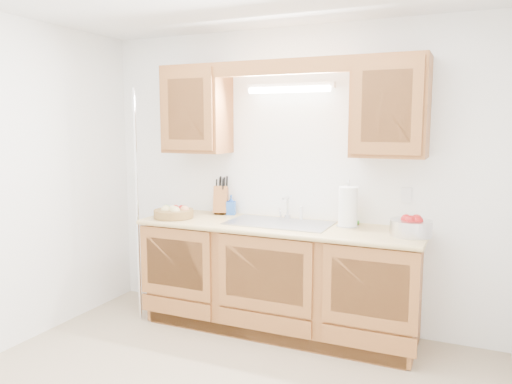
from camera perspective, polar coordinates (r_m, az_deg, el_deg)
The scene contains 17 objects.
room at distance 2.92m, azimuth -5.90°, elevation -1.10°, with size 3.52×3.50×2.50m.
base_cabinets at distance 4.16m, azimuth 2.61°, elevation -9.86°, with size 2.20×0.60×0.86m, color brown.
countertop at distance 4.04m, azimuth 2.57°, elevation -3.95°, with size 2.30×0.63×0.04m, color #E0BB75.
upper_cabinet_left at distance 4.46m, azimuth -6.76°, elevation 9.31°, with size 0.55×0.33×0.75m, color brown.
upper_cabinet_right at distance 3.89m, azimuth 15.11°, elevation 9.35°, with size 0.55×0.33×0.75m, color brown.
valance at distance 3.99m, azimuth 2.70°, elevation 14.09°, with size 2.20×0.05×0.12m, color brown.
fluorescent_fixture at distance 4.18m, azimuth 3.84°, elevation 11.81°, with size 0.76×0.08×0.08m.
sink at distance 4.07m, azimuth 2.67°, elevation -4.62°, with size 0.84×0.46×0.36m.
wire_shelf_pole at distance 4.39m, azimuth -13.42°, elevation -1.64°, with size 0.03×0.03×2.00m, color silver.
outlet_plate at distance 4.06m, azimuth 16.80°, elevation -0.35°, with size 0.08×0.01×0.12m, color white.
fruit_basket at distance 4.35m, azimuth -9.37°, elevation -2.31°, with size 0.36×0.36×0.11m.
knife_block at distance 4.50m, azimuth -4.01°, elevation -0.89°, with size 0.18×0.23×0.35m.
orange_canister at distance 4.04m, azimuth 10.74°, elevation -2.07°, with size 0.09×0.09×0.24m.
soap_bottle at distance 4.44m, azimuth -2.86°, elevation -1.48°, with size 0.08×0.08×0.18m, color blue.
sponge at distance 4.10m, azimuth 10.86°, elevation -3.47°, with size 0.13×0.10×0.03m.
paper_towel at distance 3.95m, azimuth 10.47°, elevation -1.73°, with size 0.19×0.19×0.37m.
apple_bowl at distance 3.77m, azimuth 17.32°, elevation -3.80°, with size 0.37×0.37×0.16m.
Camera 1 is at (1.44, -2.50, 1.69)m, focal length 35.00 mm.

